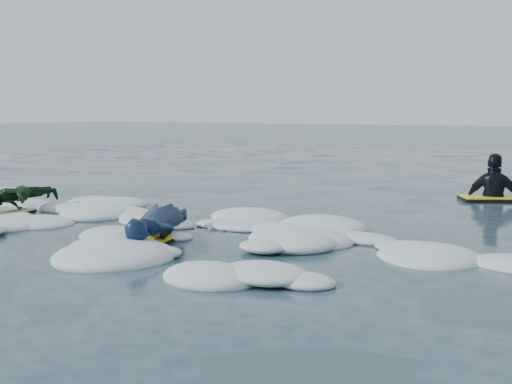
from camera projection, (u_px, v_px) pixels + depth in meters
ground at (173, 256)px, 6.70m from camera, size 120.00×120.00×0.00m
foam_band at (228, 239)px, 7.58m from camera, size 12.00×3.10×0.30m
prone_woman_unit at (155, 226)px, 7.34m from camera, size 1.12×1.64×0.40m
prone_child_unit at (19, 200)px, 9.41m from camera, size 0.87×1.18×0.41m
waiting_rider_unit at (494, 202)px, 10.77m from camera, size 1.26×1.07×1.65m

